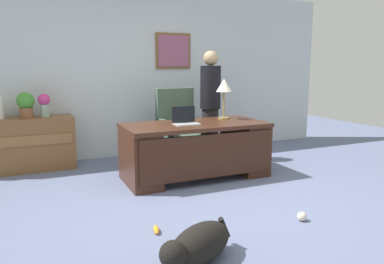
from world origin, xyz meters
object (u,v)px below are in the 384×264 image
(person_standing, at_px, (210,104))
(dog_toy_bone, at_px, (156,230))
(credenza, at_px, (24,144))
(potted_plant, at_px, (26,104))
(desk, at_px, (196,148))
(armchair, at_px, (179,130))
(desk_lamp, at_px, (224,88))
(dog_toy_ball, at_px, (302,216))
(laptop, at_px, (185,120))
(vase_with_flowers, at_px, (44,104))
(dog_lying, at_px, (198,245))

(person_standing, bearing_deg, dog_toy_bone, -126.85)
(credenza, height_order, potted_plant, potted_plant)
(dog_toy_bone, bearing_deg, desk, 53.26)
(armchair, xyz_separation_m, desk_lamp, (0.42, -0.66, 0.68))
(dog_toy_ball, height_order, dog_toy_bone, dog_toy_ball)
(potted_plant, distance_m, dog_toy_ball, 3.97)
(desk, distance_m, laptop, 0.42)
(laptop, xyz_separation_m, potted_plant, (-1.87, 1.32, 0.16))
(desk, distance_m, desk_lamp, 0.96)
(dog_toy_bone, bearing_deg, person_standing, 53.15)
(dog_toy_bone, bearing_deg, vase_with_flowers, 105.52)
(credenza, relative_size, desk_lamp, 2.41)
(armchair, bearing_deg, vase_with_flowers, 166.83)
(desk_lamp, relative_size, dog_toy_ball, 6.22)
(dog_lying, distance_m, potted_plant, 3.63)
(credenza, bearing_deg, dog_lying, -70.77)
(person_standing, bearing_deg, vase_with_flowers, 168.02)
(desk, xyz_separation_m, potted_plant, (-2.03, 1.33, 0.55))
(armchair, xyz_separation_m, vase_with_flowers, (-1.89, 0.44, 0.45))
(vase_with_flowers, height_order, dog_toy_bone, vase_with_flowers)
(desk, relative_size, person_standing, 1.11)
(potted_plant, relative_size, dog_toy_ball, 3.95)
(person_standing, bearing_deg, credenza, 169.37)
(armchair, height_order, dog_lying, armchair)
(desk, bearing_deg, person_standing, 52.96)
(credenza, bearing_deg, desk_lamp, -22.81)
(person_standing, distance_m, dog_toy_ball, 2.69)
(dog_lying, distance_m, dog_toy_bone, 0.67)
(dog_lying, bearing_deg, vase_with_flowers, 104.44)
(dog_toy_ball, relative_size, dog_toy_bone, 0.54)
(armchair, relative_size, potted_plant, 3.16)
(person_standing, distance_m, laptop, 1.12)
(desk, bearing_deg, potted_plant, 146.81)
(vase_with_flowers, bearing_deg, desk, -36.65)
(credenza, bearing_deg, dog_toy_bone, -68.64)
(desk_lamp, bearing_deg, vase_with_flowers, 154.51)
(laptop, height_order, dog_toy_bone, laptop)
(armchair, height_order, desk_lamp, desk_lamp)
(credenza, relative_size, dog_lying, 1.85)
(desk, xyz_separation_m, dog_toy_ball, (0.34, -1.72, -0.36))
(armchair, height_order, dog_toy_ball, armchair)
(desk, height_order, credenza, credenza)
(desk, bearing_deg, credenza, 147.61)
(dog_lying, bearing_deg, laptop, 69.49)
(desk_lamp, relative_size, potted_plant, 1.58)
(credenza, distance_m, person_standing, 2.80)
(armchair, relative_size, vase_with_flowers, 3.42)
(laptop, bearing_deg, person_standing, 46.41)
(armchair, distance_m, dog_lying, 3.11)
(potted_plant, relative_size, dog_toy_bone, 2.14)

